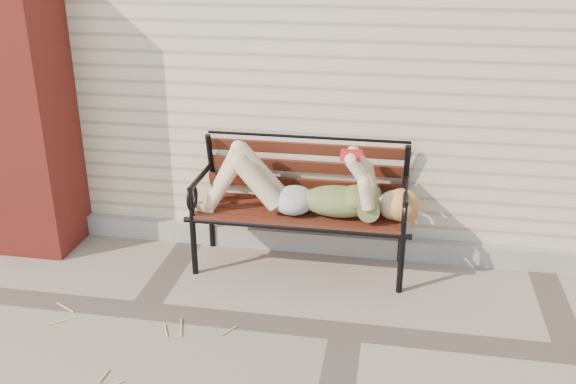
# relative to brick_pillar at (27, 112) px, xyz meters

# --- Properties ---
(ground) EXTENTS (80.00, 80.00, 0.00)m
(ground) POSITION_rel_brick_pillar_xyz_m (2.30, -0.75, -1.00)
(ground) COLOR gray
(ground) RESTS_ON ground
(house_wall) EXTENTS (8.00, 4.00, 3.00)m
(house_wall) POSITION_rel_brick_pillar_xyz_m (2.30, 2.25, 0.50)
(house_wall) COLOR beige
(house_wall) RESTS_ON ground
(foundation_strip) EXTENTS (8.00, 0.10, 0.15)m
(foundation_strip) POSITION_rel_brick_pillar_xyz_m (2.30, 0.22, -0.93)
(foundation_strip) COLOR #9C978D
(foundation_strip) RESTS_ON ground
(brick_pillar) EXTENTS (0.50, 0.50, 2.00)m
(brick_pillar) POSITION_rel_brick_pillar_xyz_m (0.00, 0.00, 0.00)
(brick_pillar) COLOR maroon
(brick_pillar) RESTS_ON ground
(garden_bench) EXTENTS (1.55, 0.62, 1.00)m
(garden_bench) POSITION_rel_brick_pillar_xyz_m (1.91, 0.05, -0.44)
(garden_bench) COLOR black
(garden_bench) RESTS_ON ground
(reading_woman) EXTENTS (1.46, 0.33, 0.46)m
(reading_woman) POSITION_rel_brick_pillar_xyz_m (1.92, -0.07, -0.40)
(reading_woman) COLOR #093240
(reading_woman) RESTS_ON ground
(straw_scatter) EXTENTS (2.39, 1.66, 0.01)m
(straw_scatter) POSITION_rel_brick_pillar_xyz_m (1.15, -1.40, -0.99)
(straw_scatter) COLOR #EAC072
(straw_scatter) RESTS_ON ground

